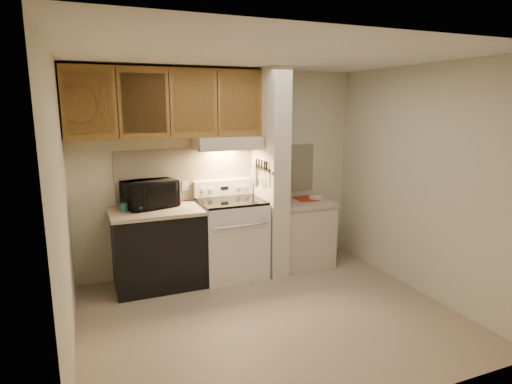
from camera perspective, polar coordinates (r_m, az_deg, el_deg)
floor at (r=4.45m, az=1.84°, el=-16.17°), size 3.60×3.60×0.00m
ceiling at (r=3.96m, az=2.08°, el=17.77°), size 3.60×3.60×0.00m
wall_back at (r=5.41m, az=-4.58°, el=2.79°), size 3.60×2.50×0.02m
wall_left at (r=3.69m, az=-24.50°, el=-2.36°), size 0.02×3.00×2.50m
wall_right at (r=5.03m, az=21.02°, el=1.39°), size 0.02×3.00×2.50m
backsplash at (r=5.40m, az=-4.54°, el=2.62°), size 2.60×0.02×0.63m
range_body at (r=5.27m, az=-3.29°, el=-6.26°), size 0.76×0.65×0.92m
oven_window at (r=4.97m, az=-2.10°, el=-6.86°), size 0.50×0.01×0.30m
oven_handle at (r=4.87m, az=-1.96°, el=-4.54°), size 0.65×0.02×0.02m
cooktop at (r=5.14m, az=-3.35°, el=-1.22°), size 0.74×0.64×0.03m
range_backguard at (r=5.38m, az=-4.35°, el=0.60°), size 0.76×0.08×0.20m
range_display at (r=5.35m, az=-4.21°, el=0.52°), size 0.10×0.01×0.04m
range_knob_left_outer at (r=5.26m, az=-7.10°, el=0.29°), size 0.05×0.02×0.05m
range_knob_left_inner at (r=5.29m, az=-6.06°, el=0.37°), size 0.05×0.02×0.05m
range_knob_right_inner at (r=5.40m, az=-2.39°, el=0.65°), size 0.05×0.02×0.05m
range_knob_right_outer at (r=5.43m, az=-1.40°, el=0.73°), size 0.05×0.02×0.05m
dishwasher_front at (r=5.09m, az=-12.82°, el=-7.50°), size 1.00×0.63×0.87m
left_countertop at (r=4.96m, az=-13.06°, el=-2.53°), size 1.04×0.67×0.04m
spoon_rest at (r=5.18m, az=-11.16°, el=-1.54°), size 0.22×0.10×0.01m
teal_jar at (r=4.96m, az=-17.19°, el=-1.95°), size 0.09×0.09×0.09m
outlet at (r=5.28m, az=-9.43°, el=0.82°), size 0.08×0.01×0.12m
microwave at (r=5.05m, az=-13.97°, el=-0.26°), size 0.66×0.53×0.31m
partition_pillar at (r=5.26m, az=1.89°, el=2.58°), size 0.22×0.70×2.50m
pillar_trim at (r=5.21m, az=0.72°, el=3.05°), size 0.01×0.70×0.04m
knife_strip at (r=5.16m, az=0.88°, el=3.19°), size 0.02×0.42×0.04m
knife_blade_a at (r=5.02m, az=1.52°, el=1.79°), size 0.01×0.03×0.16m
knife_handle_a at (r=5.01m, az=1.42°, el=3.52°), size 0.02×0.02×0.10m
knife_blade_b at (r=5.11m, az=1.04°, el=1.86°), size 0.01×0.04×0.18m
knife_handle_b at (r=5.07m, az=1.16°, el=3.60°), size 0.02×0.02×0.10m
knife_blade_c at (r=5.17m, az=0.78°, el=1.86°), size 0.01×0.04×0.20m
knife_handle_c at (r=5.14m, az=0.78°, el=3.73°), size 0.02×0.02×0.10m
knife_blade_d at (r=5.24m, az=0.43°, el=2.21°), size 0.01×0.04×0.16m
knife_handle_d at (r=5.22m, az=0.43°, el=3.84°), size 0.02×0.02×0.10m
knife_blade_e at (r=5.32m, az=0.09°, el=2.24°), size 0.01×0.04×0.18m
knife_handle_e at (r=5.30m, az=0.05°, el=3.96°), size 0.02×0.02×0.10m
oven_mitt at (r=5.37m, az=-0.14°, el=2.47°), size 0.03×0.11×0.26m
right_cab_base at (r=5.65m, az=6.11°, el=-5.64°), size 0.70×0.60×0.81m
right_countertop at (r=5.54m, az=6.20°, el=-1.44°), size 0.74×0.64×0.04m
red_folder at (r=5.67m, az=6.62°, el=-0.89°), size 0.25×0.33×0.01m
white_box at (r=5.67m, az=8.01°, el=-0.76°), size 0.19×0.16×0.04m
range_hood at (r=5.15m, az=-3.90°, el=6.57°), size 0.78×0.44×0.15m
hood_lip at (r=4.96m, az=-3.12°, el=5.86°), size 0.78×0.04×0.06m
upper_cabinets at (r=5.00m, az=-11.81°, el=11.48°), size 2.18×0.33×0.77m
cab_door_a at (r=4.76m, az=-21.33°, el=10.96°), size 0.46×0.01×0.63m
cab_gap_a at (r=4.77m, az=-18.00°, el=11.18°), size 0.01×0.01×0.73m
cab_door_b at (r=4.80m, az=-14.70°, el=11.36°), size 0.46×0.01×0.63m
cab_gap_b at (r=4.85m, az=-11.45°, el=11.50°), size 0.01×0.01×0.73m
cab_door_c at (r=4.91m, az=-8.26°, el=11.61°), size 0.46×0.01×0.63m
cab_gap_c at (r=4.98m, az=-5.16°, el=11.68°), size 0.01×0.01×0.73m
cab_door_d at (r=5.07m, az=-2.15°, el=11.71°), size 0.46×0.01×0.63m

